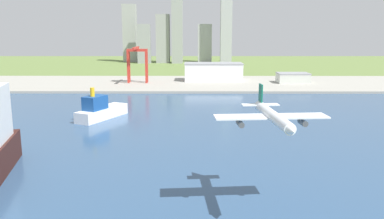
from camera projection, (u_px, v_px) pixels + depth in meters
ground_plane at (213, 120)px, 285.23m from camera, size 2400.00×2400.00×0.00m
water_bay at (218, 143)px, 226.37m from camera, size 840.00×360.00×0.15m
industrial_pier at (206, 84)px, 471.35m from camera, size 840.00×140.00×2.50m
airplane_landing at (273, 116)px, 134.01m from camera, size 39.33×41.92×12.23m
ferry_boat at (100, 110)px, 286.63m from camera, size 30.88×46.82×23.74m
port_crane_red at (137, 57)px, 462.08m from camera, size 23.50×40.48×42.14m
warehouse_main at (213, 72)px, 487.41m from camera, size 70.73×33.86×21.65m
warehouse_annex at (293, 78)px, 468.45m from camera, size 36.79×24.42×11.61m
distant_skyline at (172, 34)px, 783.89m from camera, size 216.06×57.61×149.94m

